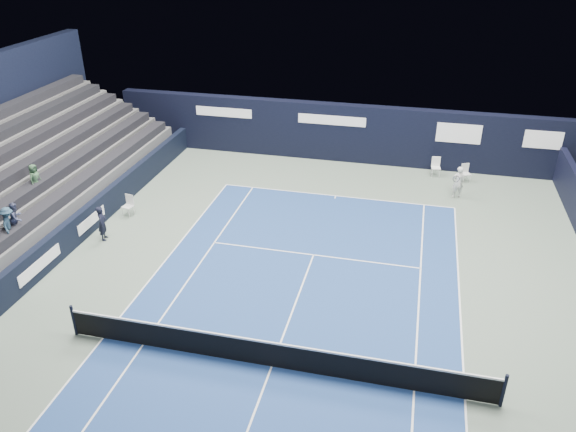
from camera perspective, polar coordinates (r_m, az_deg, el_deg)
name	(u,v)px	position (r m, az deg, el deg)	size (l,w,h in m)	color
ground	(287,325)	(18.54, -0.06, -10.99)	(48.00, 48.00, 0.00)	#5A6B5E
court_surface	(272,367)	(17.07, -1.68, -15.07)	(10.97, 23.77, 0.01)	navy
folding_chair_back_a	(436,163)	(29.69, 14.80, 5.21)	(0.50, 0.52, 0.99)	white
folding_chair_back_b	(465,171)	(29.42, 17.58, 4.34)	(0.54, 0.53, 0.93)	silver
line_judge_chair	(129,204)	(25.74, -15.89, 1.21)	(0.50, 0.48, 0.96)	silver
line_judge	(102,223)	(23.97, -18.34, -0.69)	(0.54, 0.36, 1.49)	black
court_markings	(272,367)	(17.07, -1.68, -15.05)	(11.03, 23.83, 0.00)	white
tennis_net	(271,354)	(16.73, -1.70, -13.80)	(12.90, 0.10, 1.10)	black
back_sponsor_wall	(351,133)	(30.45, 6.39, 8.36)	(26.00, 0.63, 3.10)	black
side_barrier_left	(88,220)	(24.73, -19.69, -0.39)	(0.33, 22.00, 1.20)	black
spectator_stand	(17,172)	(27.06, -25.85, 4.02)	(6.00, 18.00, 6.40)	#48484B
tennis_player	(458,182)	(27.48, 16.88, 3.33)	(0.66, 0.89, 1.54)	silver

